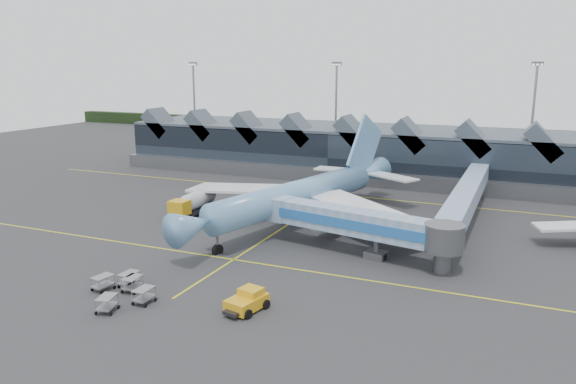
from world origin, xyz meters
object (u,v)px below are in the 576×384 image
at_px(jet_bridge, 369,226).
at_px(pushback_tug, 247,301).
at_px(main_airliner, 303,193).
at_px(fuel_truck, 194,202).

height_order(jet_bridge, pushback_tug, jet_bridge).
relative_size(main_airliner, fuel_truck, 4.34).
distance_m(fuel_truck, pushback_tug, 34.57).
xyz_separation_m(main_airliner, pushback_tug, (6.16, -28.61, -3.42)).
height_order(main_airliner, jet_bridge, main_airliner).
xyz_separation_m(main_airliner, jet_bridge, (12.28, -10.15, -0.52)).
relative_size(main_airliner, pushback_tug, 9.51).
distance_m(jet_bridge, fuel_truck, 29.70).
bearing_deg(pushback_tug, main_airliner, 114.50).
bearing_deg(main_airliner, fuel_truck, -157.00).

